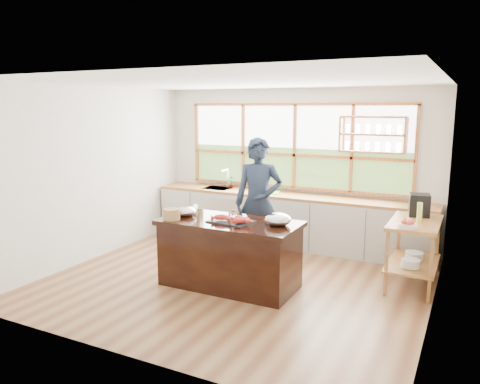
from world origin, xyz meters
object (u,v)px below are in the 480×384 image
Objects in this scene: espresso_machine at (419,205)px; cook at (258,203)px; island at (230,253)px; wicker_basket at (172,214)px.

cook is at bearing -177.43° from espresso_machine.
island is 0.94m from wicker_basket.
cook is 8.60× the size of wicker_basket.
island is 1.07m from cook.
wicker_basket is (-0.72, -1.21, 0.00)m from cook.
cook is 6.37× the size of espresso_machine.
cook is 2.26m from espresso_machine.
wicker_basket is at bearing -159.98° from espresso_machine.
espresso_machine is at bearing -5.37° from cook.
cook reaches higher than wicker_basket.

